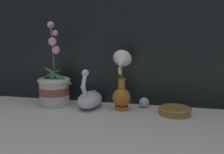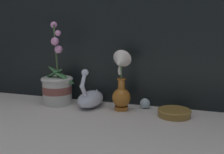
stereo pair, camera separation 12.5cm
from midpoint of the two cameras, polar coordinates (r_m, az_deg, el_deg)
The scene contains 6 objects.
ground_plane at distance 1.18m, azimuth -3.58°, elevation -8.60°, with size 2.80×2.80×0.00m, color beige.
orchid_potted_plant at distance 1.38m, azimuth -15.01°, elevation -2.32°, with size 0.20×0.16×0.42m.
swan_figurine at distance 1.31m, azimuth -7.58°, elevation -4.66°, with size 0.11×0.22×0.20m.
blue_vase at distance 1.24m, azimuth -0.85°, elevation -1.50°, with size 0.09×0.12×0.29m.
glass_sphere at distance 1.31m, azimuth 4.29°, elevation -5.57°, with size 0.05×0.05×0.05m.
amber_dish at distance 1.22m, azimuth 10.71°, elevation -7.18°, with size 0.15×0.15×0.03m.
Camera 1 is at (0.26, -1.09, 0.37)m, focal length 42.00 mm.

